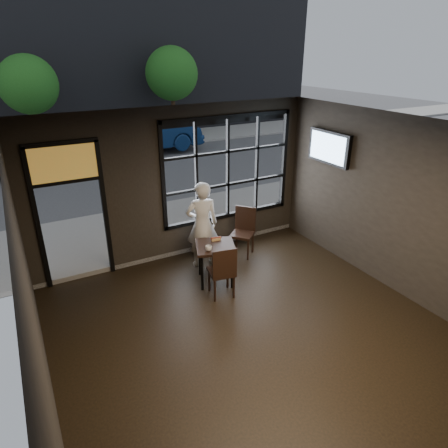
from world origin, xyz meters
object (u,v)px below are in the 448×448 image
man (202,225)px  chair_near (221,270)px  navy_car (144,132)px  cafe_table (215,263)px

man → chair_near: bearing=94.0°
man → navy_car: 10.09m
cafe_table → chair_near: 0.49m
cafe_table → man: size_ratio=0.43×
chair_near → man: man is taller
man → cafe_table: bearing=97.4°
navy_car → chair_near: bearing=167.7°
man → navy_car: (2.02, 9.88, -0.01)m
cafe_table → chair_near: chair_near is taller
navy_car → man: bearing=167.5°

